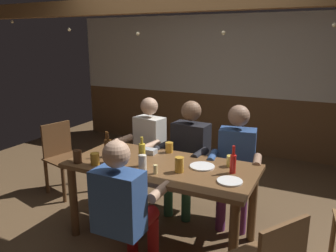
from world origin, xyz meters
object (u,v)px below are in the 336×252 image
object	(u,v)px
plate_0	(202,166)
bottle_1	(142,154)
person_0	(146,147)
bottle_0	(107,147)
person_1	(188,151)
person_2	(236,159)
bottle_3	(108,151)
pint_glass_0	(231,161)
person_3	(124,204)
chair_empty_far_end	(63,155)
pint_glass_6	(143,163)
dining_table	(162,175)
pint_glass_5	(95,159)
table_candle	(155,169)
pint_glass_2	(169,147)
pint_glass_4	(77,157)
plate_1	(230,181)
pint_glass_1	(116,147)
pint_glass_3	(179,165)
condiment_caddy	(149,151)
bottle_2	(233,163)

from	to	relation	value
plate_0	bottle_1	size ratio (longest dim) A/B	0.82
person_0	bottle_0	world-z (taller)	person_0
bottle_1	person_1	bearing A→B (deg)	80.10
person_2	bottle_3	size ratio (longest dim) A/B	4.29
person_1	pint_glass_0	world-z (taller)	person_1
person_3	bottle_0	distance (m)	0.86
chair_empty_far_end	bottle_3	world-z (taller)	bottle_3
person_3	pint_glass_6	distance (m)	0.48
person_0	pint_glass_6	distance (m)	0.96
dining_table	pint_glass_0	distance (m)	0.66
bottle_3	pint_glass_5	size ratio (longest dim) A/B	2.63
table_candle	dining_table	bearing A→B (deg)	103.93
plate_0	pint_glass_2	distance (m)	0.52
chair_empty_far_end	pint_glass_4	world-z (taller)	pint_glass_4
plate_1	pint_glass_6	size ratio (longest dim) A/B	1.52
chair_empty_far_end	pint_glass_0	distance (m)	2.23
person_2	pint_glass_5	distance (m)	1.44
person_0	plate_0	xyz separation A→B (m)	(0.91, -0.54, 0.09)
pint_glass_1	person_2	bearing A→B (deg)	26.88
bottle_3	pint_glass_6	size ratio (longest dim) A/B	2.11
pint_glass_3	pint_glass_6	world-z (taller)	pint_glass_6
pint_glass_2	pint_glass_5	world-z (taller)	pint_glass_5
bottle_1	pint_glass_3	xyz separation A→B (m)	(0.36, 0.02, -0.05)
dining_table	bottle_1	size ratio (longest dim) A/B	6.31
bottle_1	pint_glass_4	bearing A→B (deg)	-161.61
bottle_1	bottle_3	xyz separation A→B (m)	(-0.33, -0.06, 0.00)
pint_glass_2	person_1	bearing A→B (deg)	75.29
table_candle	condiment_caddy	distance (m)	0.54
condiment_caddy	pint_glass_5	world-z (taller)	pint_glass_5
pint_glass_2	pint_glass_3	distance (m)	0.54
condiment_caddy	bottle_0	xyz separation A→B (m)	(-0.33, -0.27, 0.08)
person_0	chair_empty_far_end	world-z (taller)	person_0
condiment_caddy	bottle_1	size ratio (longest dim) A/B	0.50
person_2	bottle_0	size ratio (longest dim) A/B	4.86
pint_glass_6	table_candle	bearing A→B (deg)	-10.61
bottle_2	pint_glass_3	bearing A→B (deg)	-156.88
person_0	bottle_3	size ratio (longest dim) A/B	4.29
person_1	pint_glass_4	bearing A→B (deg)	57.40
bottle_3	pint_glass_5	bearing A→B (deg)	-129.77
person_1	table_candle	bearing A→B (deg)	98.09
person_3	pint_glass_3	distance (m)	0.61
pint_glass_4	plate_0	bearing A→B (deg)	20.54
plate_1	bottle_2	bearing A→B (deg)	99.18
person_3	bottle_2	distance (m)	1.00
bottle_2	pint_glass_3	distance (m)	0.47
plate_0	bottle_0	size ratio (longest dim) A/B	0.89
person_2	condiment_caddy	distance (m)	0.91
pint_glass_5	dining_table	bearing A→B (deg)	26.36
chair_empty_far_end	pint_glass_1	bearing A→B (deg)	87.24
pint_glass_0	pint_glass_1	xyz separation A→B (m)	(-1.16, -0.15, 0.01)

